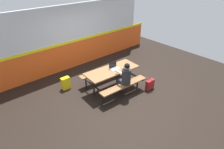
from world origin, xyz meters
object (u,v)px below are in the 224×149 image
object	(u,v)px
tote_bag_bright	(150,84)
backpack_dark	(66,83)
student_nearer	(125,76)
laptop_silver	(114,67)
picnic_table_main	(112,74)

from	to	relation	value
tote_bag_bright	backpack_dark	bearing A→B (deg)	138.23
student_nearer	tote_bag_bright	bearing A→B (deg)	-22.40
tote_bag_bright	student_nearer	bearing A→B (deg)	157.60
student_nearer	backpack_dark	world-z (taller)	student_nearer
laptop_silver	backpack_dark	bearing A→B (deg)	143.31
student_nearer	tote_bag_bright	distance (m)	1.11
tote_bag_bright	laptop_silver	bearing A→B (deg)	131.43
laptop_silver	picnic_table_main	bearing A→B (deg)	-164.87
picnic_table_main	student_nearer	xyz separation A→B (m)	(0.06, -0.56, 0.13)
student_nearer	laptop_silver	world-z (taller)	student_nearer
student_nearer	backpack_dark	bearing A→B (deg)	129.31
laptop_silver	tote_bag_bright	size ratio (longest dim) A/B	0.77
student_nearer	laptop_silver	distance (m)	0.60
student_nearer	laptop_silver	xyz separation A→B (m)	(0.05, 0.59, 0.08)
picnic_table_main	laptop_silver	distance (m)	0.24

